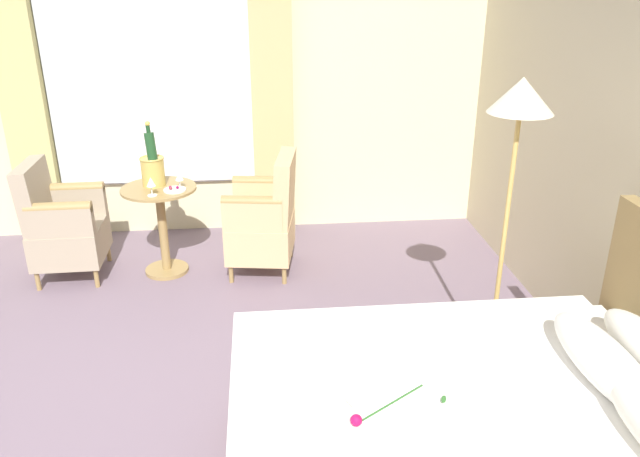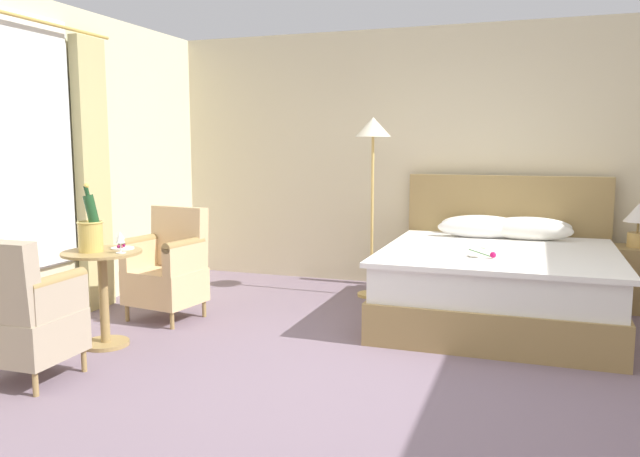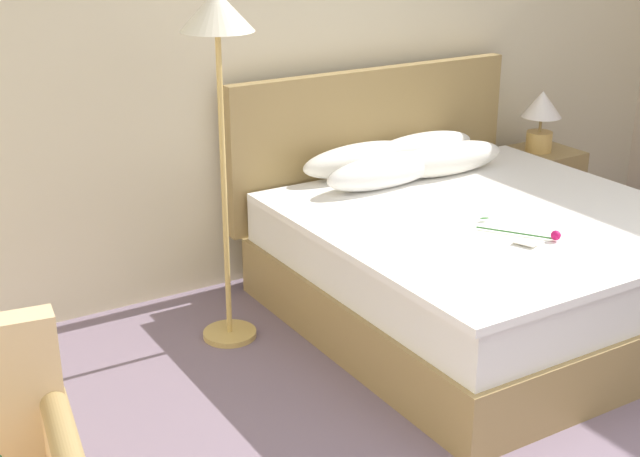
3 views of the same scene
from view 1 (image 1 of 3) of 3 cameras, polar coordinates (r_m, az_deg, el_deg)
The scene contains 9 objects.
wall_window_side at distance 5.77m, azimuth -15.20°, elevation 12.62°, with size 0.27×6.01×2.72m.
floor_lamp_brass at distance 3.55m, azimuth 17.61°, elevation 8.59°, with size 0.35×0.35×1.78m.
side_table_round at distance 5.10m, azimuth -14.24°, elevation 0.64°, with size 0.58×0.58×0.73m.
champagne_bucket at distance 5.02m, azimuth -15.06°, elevation 5.51°, with size 0.19×0.19×0.51m.
wine_glass_near_bucket at distance 4.80m, azimuth -15.20°, elevation 4.03°, with size 0.07×0.07×0.14m.
wine_glass_near_edge at distance 4.92m, azimuth -12.74°, elevation 4.57°, with size 0.07×0.07×0.13m.
snack_plate at distance 4.90m, azimuth -13.16°, elevation 3.48°, with size 0.17×0.17×0.04m.
armchair_by_window at distance 5.01m, azimuth -4.99°, elevation 0.88°, with size 0.65×0.60×0.97m.
armchair_facing_bed at distance 5.29m, azimuth -22.52°, elevation 0.32°, with size 0.56×0.55×0.94m.
Camera 1 is at (2.47, 0.93, 2.31)m, focal length 35.00 mm.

